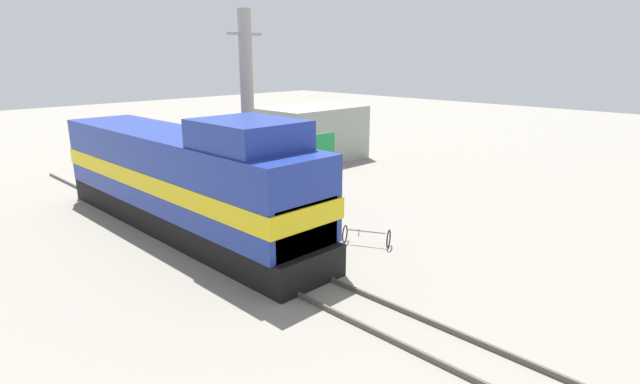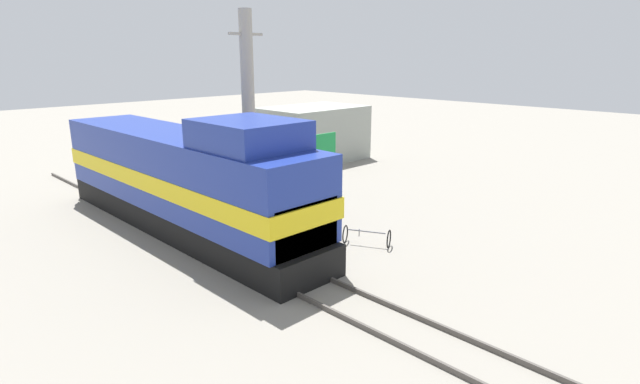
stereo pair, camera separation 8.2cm
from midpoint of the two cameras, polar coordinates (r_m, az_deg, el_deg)
ground_plane at (r=18.86m, az=-10.42°, el=-6.52°), size 120.00×120.00×0.00m
rail_near at (r=18.47m, az=-12.26°, el=-6.86°), size 0.08×34.57×0.15m
rail_far at (r=19.21m, az=-8.67°, el=-5.78°), size 0.08×34.57×0.15m
locomotive at (r=20.50m, az=-15.23°, el=1.25°), size 3.07×15.58×4.93m
utility_pole at (r=23.27m, az=-8.36°, el=9.14°), size 1.80×0.59×8.91m
vendor_umbrella at (r=21.64m, az=-4.30°, el=1.27°), size 2.51×2.51×1.97m
billboard_sign at (r=25.50m, az=0.07°, el=4.94°), size 1.87×0.12×3.10m
shrub_cluster at (r=23.12m, az=-4.41°, el=-1.06°), size 0.84×0.84×0.84m
person_bystander at (r=20.93m, az=-1.19°, el=-1.41°), size 0.34×0.34×1.67m
bicycle at (r=22.45m, az=0.81°, el=-1.59°), size 1.89×1.84×0.77m
bicycle_spare at (r=18.95m, az=5.19°, el=-5.05°), size 1.40×1.86×0.70m
building_block_distant at (r=33.87m, az=-1.03°, el=6.67°), size 6.73×4.55×3.60m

